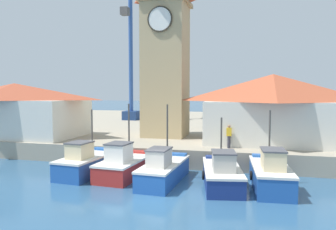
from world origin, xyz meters
TOP-DOWN VIEW (x-y plane):
  - ground_plane at (0.00, 0.00)m, footprint 300.00×300.00m
  - quay_wharf at (0.00, 26.01)m, footprint 120.00×40.00m
  - fishing_boat_far_left at (-5.38, 3.24)m, footprint 2.37×4.93m
  - fishing_boat_left_outer at (-2.88, 3.33)m, footprint 2.41×4.91m
  - fishing_boat_left_inner at (-0.25, 2.76)m, footprint 2.05×5.30m
  - fishing_boat_mid_left at (3.08, 2.89)m, footprint 2.84×5.50m
  - fishing_boat_center at (5.66, 3.10)m, footprint 2.29×5.34m
  - clock_tower at (-2.64, 12.38)m, footprint 4.06×4.06m
  - warehouse_left at (-15.61, 9.41)m, footprint 12.03×6.67m
  - warehouse_right at (6.17, 11.05)m, footprint 10.20×6.99m
  - port_crane_near at (-11.21, 26.99)m, footprint 2.85×9.80m
  - dock_worker_near_tower at (3.14, 7.54)m, footprint 0.34×0.22m

SIDE VIEW (x-z plane):
  - ground_plane at x=0.00m, z-range 0.00..0.00m
  - quay_wharf at x=0.00m, z-range 0.00..1.32m
  - fishing_boat_mid_left at x=3.08m, z-range -1.17..2.58m
  - fishing_boat_left_inner at x=-0.25m, z-range -1.51..2.96m
  - fishing_boat_left_outer at x=-2.88m, z-range -1.49..2.97m
  - fishing_boat_far_left at x=-5.38m, z-range -1.28..2.80m
  - fishing_boat_center at x=5.66m, z-range -1.31..2.88m
  - dock_worker_near_tower at x=3.14m, z-range 1.35..2.97m
  - warehouse_left at x=-15.61m, z-range 1.37..5.98m
  - warehouse_right at x=6.17m, z-range 1.38..6.60m
  - port_crane_near at x=-11.21m, z-range -0.66..16.56m
  - clock_tower at x=-2.64m, z-range 0.90..17.25m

